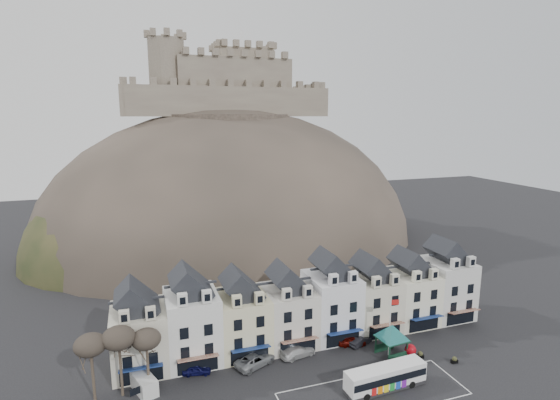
# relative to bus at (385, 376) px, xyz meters

# --- Properties ---
(coach_bay_markings) EXTENTS (22.00, 7.50, 0.01)m
(coach_bay_markings) POSITION_rel_bus_xyz_m (-1.80, -0.43, -1.60)
(coach_bay_markings) COLOR silver
(coach_bay_markings) RESTS_ON ground
(townhouse_terrace) EXTENTS (54.40, 9.35, 11.80)m
(townhouse_terrace) POSITION_rel_bus_xyz_m (-3.66, 14.29, 3.70)
(townhouse_terrace) COLOR beige
(townhouse_terrace) RESTS_ON ground
(castle_hill) EXTENTS (100.00, 76.00, 68.00)m
(castle_hill) POSITION_rel_bus_xyz_m (-2.55, 67.27, -1.49)
(castle_hill) COLOR #322D27
(castle_hill) RESTS_ON ground
(castle) EXTENTS (50.20, 22.20, 22.00)m
(castle) POSITION_rel_bus_xyz_m (-3.30, 74.25, 38.59)
(castle) COLOR #695A50
(castle) RESTS_ON ground
(tree_left_far) EXTENTS (3.61, 3.61, 8.24)m
(tree_left_far) POSITION_rel_bus_xyz_m (-32.80, 8.82, 5.30)
(tree_left_far) COLOR #372B23
(tree_left_far) RESTS_ON ground
(tree_left_mid) EXTENTS (3.78, 3.78, 8.64)m
(tree_left_mid) POSITION_rel_bus_xyz_m (-29.80, 8.82, 5.64)
(tree_left_mid) COLOR #372B23
(tree_left_mid) RESTS_ON ground
(tree_left_near) EXTENTS (3.43, 3.43, 7.84)m
(tree_left_near) POSITION_rel_bus_xyz_m (-26.80, 8.82, 4.95)
(tree_left_near) COLOR #372B23
(tree_left_near) RESTS_ON ground
(bus) EXTENTS (10.37, 2.92, 2.90)m
(bus) POSITION_rel_bus_xyz_m (0.00, 0.00, 0.00)
(bus) COLOR #262628
(bus) RESTS_ON ground
(bus_shelter) EXTENTS (7.17, 7.17, 4.57)m
(bus_shelter) POSITION_rel_bus_xyz_m (4.73, 6.04, 1.95)
(bus_shelter) COLOR #103221
(bus_shelter) RESTS_ON ground
(red_buoy) EXTENTS (1.55, 1.55, 1.91)m
(red_buoy) POSITION_rel_bus_xyz_m (6.97, 4.84, -0.62)
(red_buoy) COLOR black
(red_buoy) RESTS_ON ground
(flagpole) EXTENTS (1.18, 0.28, 8.27)m
(flagpole) POSITION_rel_bus_xyz_m (4.65, 6.37, 3.12)
(flagpole) COLOR silver
(flagpole) RESTS_ON ground
(white_van) EXTENTS (3.35, 4.84, 2.03)m
(white_van) POSITION_rel_bus_xyz_m (-27.42, 8.88, -0.58)
(white_van) COLOR silver
(white_van) RESTS_ON ground
(planter_west) EXTENTS (1.05, 0.75, 0.95)m
(planter_west) POSITION_rel_bus_xyz_m (8.20, 4.33, -1.14)
(planter_west) COLOR black
(planter_west) RESTS_ON ground
(planter_east) EXTENTS (0.93, 0.64, 0.91)m
(planter_east) POSITION_rel_bus_xyz_m (11.73, 1.82, -1.16)
(planter_east) COLOR black
(planter_east) RESTS_ON ground
(car_navy) EXTENTS (3.83, 2.19, 1.23)m
(car_navy) POSITION_rel_bus_xyz_m (-20.98, 10.32, -0.99)
(car_navy) COLOR #0D0E44
(car_navy) RESTS_ON ground
(car_black) EXTENTS (3.96, 2.51, 1.23)m
(car_black) POSITION_rel_bus_xyz_m (-14.60, 10.32, -0.98)
(car_black) COLOR black
(car_black) RESTS_ON ground
(car_silver) EXTENTS (6.18, 4.71, 1.58)m
(car_silver) POSITION_rel_bus_xyz_m (-13.40, 9.82, -0.81)
(car_silver) COLOR gray
(car_silver) RESTS_ON ground
(car_white) EXTENTS (5.40, 3.07, 1.48)m
(car_white) POSITION_rel_bus_xyz_m (-7.34, 10.05, -0.86)
(car_white) COLOR silver
(car_white) RESTS_ON ground
(car_maroon) EXTENTS (4.35, 2.46, 1.40)m
(car_maroon) POSITION_rel_bus_xyz_m (1.00, 10.32, -0.90)
(car_maroon) COLOR #4C0804
(car_maroon) RESTS_ON ground
(car_charcoal) EXTENTS (3.97, 2.57, 1.23)m
(car_charcoal) POSITION_rel_bus_xyz_m (2.20, 9.94, -0.98)
(car_charcoal) COLOR black
(car_charcoal) RESTS_ON ground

